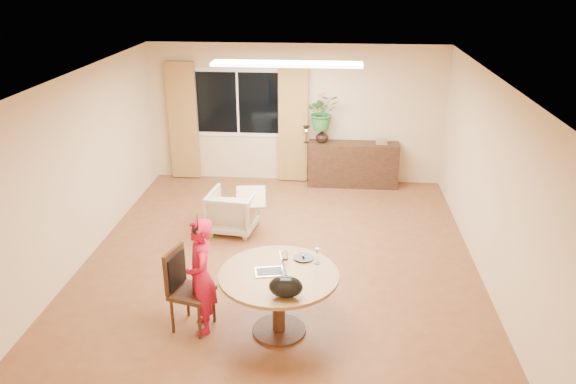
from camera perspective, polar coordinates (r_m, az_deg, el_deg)
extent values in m
plane|color=brown|center=(8.07, -0.83, -6.86)|extent=(6.50, 6.50, 0.00)
plane|color=white|center=(7.18, -0.95, 11.62)|extent=(6.50, 6.50, 0.00)
plane|color=#D4BB89|center=(10.62, 0.84, 7.91)|extent=(5.50, 0.00, 5.50)
plane|color=#D4BB89|center=(8.25, -20.28, 2.27)|extent=(0.00, 6.50, 6.50)
plane|color=#D4BB89|center=(7.77, 19.75, 1.14)|extent=(0.00, 6.50, 6.50)
cube|color=white|center=(10.69, -5.13, 9.02)|extent=(1.70, 0.02, 1.30)
cube|color=black|center=(10.68, -5.14, 9.01)|extent=(1.55, 0.01, 1.15)
cube|color=white|center=(10.68, -5.14, 9.00)|extent=(0.04, 0.01, 1.15)
cube|color=olive|center=(10.92, -10.61, 7.10)|extent=(0.55, 0.08, 2.25)
cube|color=olive|center=(10.57, 0.52, 6.98)|extent=(0.55, 0.08, 2.25)
cube|color=white|center=(8.36, -0.12, 12.88)|extent=(2.20, 0.35, 0.05)
cylinder|color=brown|center=(6.24, -0.96, -8.43)|extent=(1.33, 1.33, 0.04)
cylinder|color=black|center=(6.44, -0.94, -11.34)|extent=(0.14, 0.14, 0.72)
cylinder|color=black|center=(6.63, -0.92, -13.82)|extent=(0.62, 0.62, 0.03)
imported|color=red|center=(6.39, -8.83, -8.45)|extent=(0.57, 0.45, 1.38)
imported|color=beige|center=(8.82, -5.61, -1.92)|extent=(0.80, 0.82, 0.66)
cube|color=black|center=(10.63, 6.62, 2.81)|extent=(1.67, 0.41, 0.84)
imported|color=black|center=(10.46, 3.47, 5.71)|extent=(0.27, 0.27, 0.25)
imported|color=#305C22|center=(10.34, 3.51, 8.13)|extent=(0.69, 0.63, 0.66)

